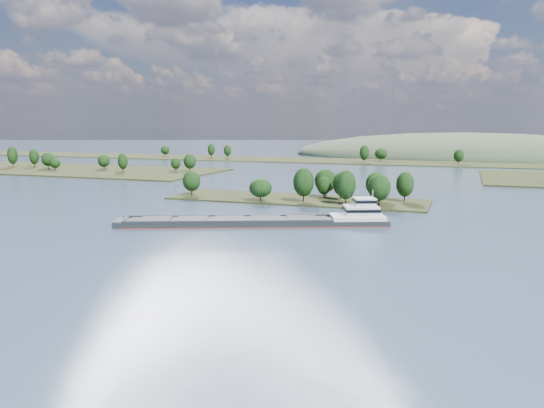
% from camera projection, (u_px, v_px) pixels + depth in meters
% --- Properties ---
extents(ground, '(1800.00, 1800.00, 0.00)m').
position_uv_depth(ground, '(233.00, 228.00, 150.51)').
color(ground, '#334459').
rests_on(ground, ground).
extents(tree_island, '(100.00, 30.01, 14.05)m').
position_uv_depth(tree_island, '(313.00, 191.00, 202.44)').
color(tree_island, black).
rests_on(tree_island, ground).
extents(left_bank, '(300.00, 80.00, 15.89)m').
position_uv_depth(left_bank, '(9.00, 167.00, 357.61)').
color(left_bank, black).
rests_on(left_bank, ground).
extents(back_shoreline, '(900.00, 60.00, 14.57)m').
position_uv_depth(back_shoreline, '(391.00, 162.00, 407.87)').
color(back_shoreline, black).
rests_on(back_shoreline, ground).
extents(hill_west, '(320.00, 160.00, 44.00)m').
position_uv_depth(hill_west, '(464.00, 157.00, 483.45)').
color(hill_west, '#3A4932').
rests_on(hill_west, ground).
extents(cargo_barge, '(77.35, 38.62, 10.78)m').
position_uv_depth(cargo_barge, '(272.00, 220.00, 155.66)').
color(cargo_barge, black).
rests_on(cargo_barge, ground).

